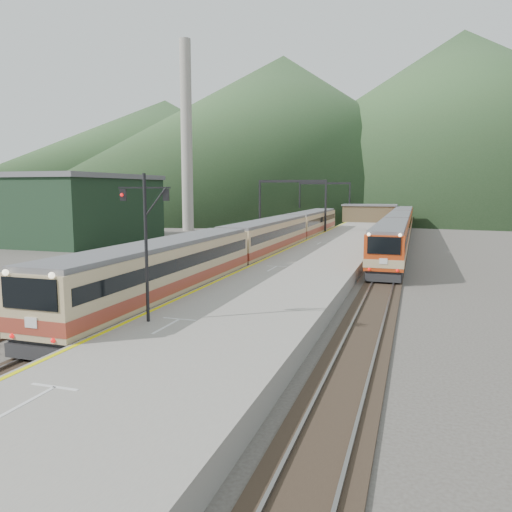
% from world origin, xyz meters
% --- Properties ---
extents(track_main, '(2.60, 200.00, 0.23)m').
position_xyz_m(track_main, '(0.00, 40.00, 0.07)').
color(track_main, black).
rests_on(track_main, ground).
extents(track_far, '(2.60, 200.00, 0.23)m').
position_xyz_m(track_far, '(-5.00, 40.00, 0.07)').
color(track_far, black).
rests_on(track_far, ground).
extents(track_second, '(2.60, 200.00, 0.23)m').
position_xyz_m(track_second, '(11.50, 40.00, 0.07)').
color(track_second, black).
rests_on(track_second, ground).
extents(platform, '(8.00, 100.00, 1.00)m').
position_xyz_m(platform, '(5.60, 38.00, 0.50)').
color(platform, gray).
rests_on(platform, ground).
extents(gantry_near, '(9.55, 0.25, 8.00)m').
position_xyz_m(gantry_near, '(-2.85, 55.00, 5.59)').
color(gantry_near, black).
rests_on(gantry_near, ground).
extents(gantry_far, '(9.55, 0.25, 8.00)m').
position_xyz_m(gantry_far, '(-2.85, 80.00, 5.59)').
color(gantry_far, black).
rests_on(gantry_far, ground).
extents(warehouse, '(14.50, 20.50, 8.60)m').
position_xyz_m(warehouse, '(-28.00, 42.00, 4.32)').
color(warehouse, black).
rests_on(warehouse, ground).
extents(smokestack, '(1.80, 1.80, 30.00)m').
position_xyz_m(smokestack, '(-22.00, 62.00, 15.00)').
color(smokestack, '#9E998E').
rests_on(smokestack, ground).
extents(station_shed, '(9.40, 4.40, 3.10)m').
position_xyz_m(station_shed, '(5.60, 78.00, 2.57)').
color(station_shed, brown).
rests_on(station_shed, platform).
extents(hill_a, '(180.00, 180.00, 60.00)m').
position_xyz_m(hill_a, '(-40.00, 190.00, 30.00)').
color(hill_a, '#2E4F29').
rests_on(hill_a, ground).
extents(hill_b, '(220.00, 220.00, 75.00)m').
position_xyz_m(hill_b, '(30.00, 230.00, 37.50)').
color(hill_b, '#2E4F29').
rests_on(hill_b, ground).
extents(hill_d, '(200.00, 200.00, 55.00)m').
position_xyz_m(hill_d, '(-120.00, 240.00, 27.50)').
color(hill_d, '#2E4F29').
rests_on(hill_d, ground).
extents(main_train, '(3.05, 62.50, 3.72)m').
position_xyz_m(main_train, '(0.00, 33.82, 2.09)').
color(main_train, tan).
rests_on(main_train, track_main).
extents(second_train, '(2.75, 56.54, 3.36)m').
position_xyz_m(second_train, '(11.50, 51.44, 1.91)').
color(second_train, '#B13711').
rests_on(second_train, track_second).
extents(signal_mast, '(2.12, 0.78, 6.35)m').
position_xyz_m(signal_mast, '(2.67, 6.46, 4.90)').
color(signal_mast, black).
rests_on(signal_mast, platform).
extents(short_signal_b, '(0.22, 0.16, 2.27)m').
position_xyz_m(short_signal_b, '(-2.36, 24.27, 1.46)').
color(short_signal_b, black).
rests_on(short_signal_b, ground).
extents(short_signal_c, '(0.23, 0.17, 2.27)m').
position_xyz_m(short_signal_c, '(-7.39, 12.19, 1.46)').
color(short_signal_c, black).
rests_on(short_signal_c, ground).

